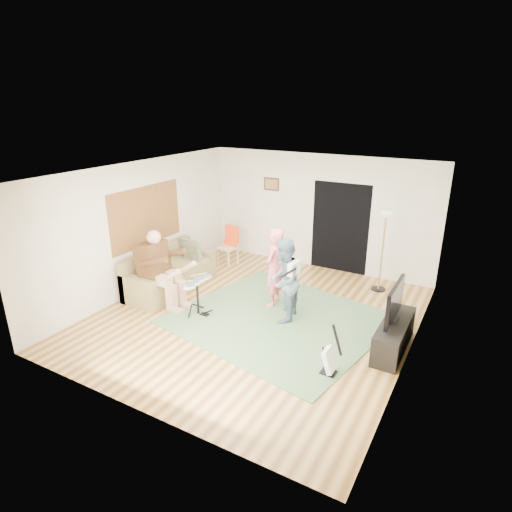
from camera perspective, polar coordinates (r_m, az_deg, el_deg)
The scene contains 19 objects.
floor at distance 8.13m, azimuth -0.07°, elevation -8.07°, with size 6.00×6.00×0.00m, color brown.
walls at distance 7.58m, azimuth -0.07°, elevation 0.96°, with size 5.50×6.00×2.70m, color silver, non-canonical shape.
ceiling at distance 7.25m, azimuth -0.07°, elevation 11.09°, with size 6.00×6.00×0.00m, color white.
window_blinds at distance 9.27m, azimuth -14.41°, elevation 5.21°, with size 2.05×2.05×0.00m, color #915C2C.
doorway at distance 10.08m, azimuth 11.14°, elevation 3.69°, with size 2.10×2.10×0.00m, color black.
picture_frame at distance 10.56m, azimuth 2.07°, elevation 9.56°, with size 0.42×0.03×0.32m, color #3F2314.
area_rug at distance 8.03m, azimuth 2.99°, elevation -8.39°, with size 3.53×3.18×0.02m, color #4B6D42.
sofa at distance 9.38m, azimuth -11.73°, elevation -2.55°, with size 0.88×2.14×0.87m.
drummer at distance 8.55m, azimuth -12.43°, elevation -2.72°, with size 0.98×0.55×1.51m.
drum_kit at distance 8.15m, azimuth -7.78°, elevation -5.70°, with size 0.39×0.70×0.72m.
singer at distance 8.27m, azimuth 2.39°, elevation -1.58°, with size 0.57×0.37×1.56m, color #E9656D.
microphone at distance 8.05m, azimuth 3.69°, elevation 0.71°, with size 0.06×0.06×0.24m, color black, non-canonical shape.
guitarist at distance 7.70m, azimuth 3.70°, elevation -3.31°, with size 0.76×0.59×1.57m, color slate.
guitar_held at distance 7.51m, azimuth 5.11°, elevation -1.63°, with size 0.12×0.60×0.26m, color white, non-canonical shape.
guitar_spare at distance 6.56m, azimuth 9.83°, elevation -13.52°, with size 0.30×0.27×0.84m.
torchiere_lamp at distance 9.17m, azimuth 16.67°, elevation 2.34°, with size 0.30×0.30×1.70m.
dining_chair at distance 10.51m, azimuth -3.68°, elevation 0.66°, with size 0.45×0.47×0.96m.
tv_cabinet at distance 7.38m, azimuth 17.91°, elevation -10.06°, with size 0.40×1.40×0.50m, color black.
television at distance 7.12m, azimuth 18.03°, elevation -5.79°, with size 0.06×1.00×0.59m, color black.
Camera 1 is at (3.54, -6.22, 3.85)m, focal length 30.00 mm.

